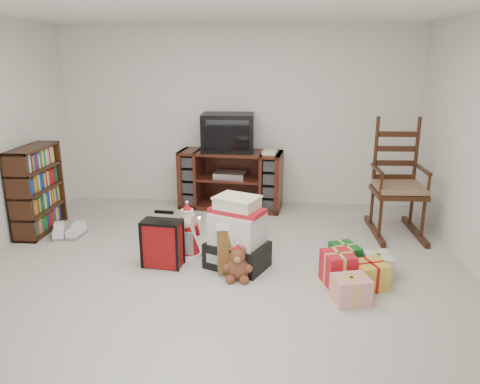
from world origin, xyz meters
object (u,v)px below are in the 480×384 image
Objects in this scene: gift_pile at (237,237)px; mrs_claus_figurine at (188,235)px; tv_stand at (231,180)px; bookshelf at (37,191)px; gift_cluster at (353,270)px; red_suitcase at (162,243)px; crt_television at (228,133)px; santa_figurine at (242,222)px; rocking_chair at (397,193)px; sneaker_pair at (68,232)px; teddy_bear at (238,265)px.

gift_pile is 0.61m from mrs_claus_figurine.
tv_stand is 2.00× the size of gift_pile.
gift_cluster is at bearing -16.84° from bookshelf.
bookshelf is at bearing 163.16° from gift_cluster.
red_suitcase is 0.81× the size of crt_television.
tv_stand is at bearing 122.15° from gift_pile.
red_suitcase reaches higher than santa_figurine.
bookshelf is (-2.25, -1.10, 0.10)m from tv_stand.
rocking_chair is at bearing 56.84° from gift_pile.
tv_stand reaches higher than sneaker_pair.
red_suitcase is at bearing -156.74° from rocking_chair.
bookshelf is 2.06m from mrs_claus_figurine.
crt_television is (-1.42, 2.22, 0.94)m from gift_cluster.
gift_pile is 2.20× the size of teddy_bear.
teddy_bear is 0.38× the size of gift_cluster.
rocking_chair is 2.39× the size of mrs_claus_figurine.
bookshelf is at bearing 162.93° from mrs_claus_figurine.
tv_stand is 2.25m from teddy_bear.
gift_pile is (0.26, -1.94, -0.08)m from tv_stand.
sneaker_pair is at bearing 156.06° from teddy_bear.
bookshelf is at bearing 156.21° from teddy_bear.
rocking_chair is 2.17m from gift_pile.
teddy_bear is 0.47× the size of crt_television.
crt_television is (0.46, 2.01, 0.82)m from red_suitcase.
bookshelf is at bearing -177.56° from rocking_chair.
gift_cluster is at bearing 11.67° from gift_pile.
rocking_chair is 2.86m from red_suitcase.
tv_stand reaches higher than gift_pile.
gift_pile is at bearing -23.60° from mrs_claus_figurine.
mrs_claus_figurine is at bearing -17.07° from bookshelf.
teddy_bear is at bearing -41.66° from mrs_claus_figurine.
mrs_claus_figurine is (-0.58, 0.52, 0.08)m from teddy_bear.
rocking_chair is 1.65× the size of gift_cluster.
mrs_claus_figurine is at bearing -92.71° from tv_stand.
bookshelf reaches higher than red_suitcase.
crt_television reaches higher than teddy_bear.
teddy_bear reaches higher than gift_cluster.
rocking_chair is at bearing 31.66° from red_suitcase.
tv_stand is 2.23m from rocking_chair.
rocking_chair is 3.64× the size of sneaker_pair.
red_suitcase is at bearing -26.97° from bookshelf.
tv_stand is 0.66m from crt_television.
gift_cluster is 1.23× the size of crt_television.
bookshelf is at bearing 178.02° from santa_figurine.
sneaker_pair is (-2.08, -0.09, -0.16)m from santa_figurine.
tv_stand is 2.50m from bookshelf.
santa_figurine is (0.25, -1.19, -0.19)m from tv_stand.
mrs_claus_figurine is at bearing 138.34° from teddy_bear.
gift_pile reaches higher than sneaker_pair.
sneaker_pair is at bearing -23.04° from bookshelf.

